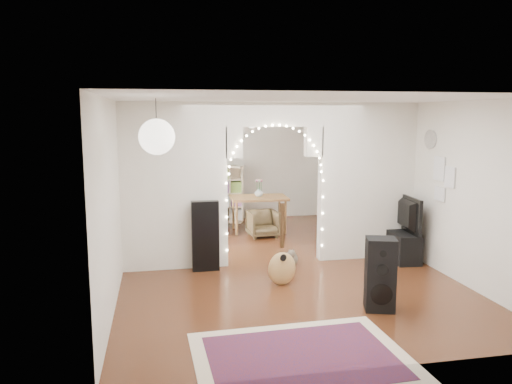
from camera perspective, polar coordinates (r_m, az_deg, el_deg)
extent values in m
plane|color=black|center=(8.64, 2.02, -7.97)|extent=(7.50, 7.50, 0.00)
cube|color=white|center=(8.28, 2.12, 10.24)|extent=(5.00, 7.50, 0.02)
cube|color=silver|center=(12.01, -2.03, 3.33)|extent=(5.00, 0.02, 2.70)
cube|color=silver|center=(4.84, 12.30, -5.03)|extent=(5.00, 0.02, 2.70)
cube|color=silver|center=(8.16, -15.30, 0.44)|extent=(0.02, 7.50, 2.70)
cube|color=silver|center=(9.24, 17.34, 1.30)|extent=(0.02, 7.50, 2.70)
cube|color=silver|center=(8.14, -9.32, 0.62)|extent=(1.70, 0.20, 2.70)
cube|color=silver|center=(8.87, 12.50, 1.20)|extent=(1.70, 0.20, 2.70)
cube|color=silver|center=(8.27, 2.11, 8.85)|extent=(1.60, 0.20, 0.40)
cube|color=white|center=(9.92, -14.44, 2.78)|extent=(0.04, 1.20, 1.40)
cylinder|color=white|center=(8.65, 19.34, 5.71)|extent=(0.03, 0.31, 0.31)
sphere|color=white|center=(5.66, -11.27, 6.20)|extent=(0.40, 0.40, 0.40)
cube|color=maroon|center=(5.45, 5.26, -18.30)|extent=(2.26, 1.74, 0.02)
cube|color=black|center=(8.07, -5.82, -5.02)|extent=(0.44, 0.15, 1.14)
ellipsoid|color=#B48348|center=(7.38, 3.00, -7.36)|extent=(0.44, 0.30, 0.50)
cube|color=#301E0D|center=(7.28, 3.03, -4.21)|extent=(0.06, 0.05, 0.57)
cube|color=#301E0D|center=(7.22, 3.05, -1.79)|extent=(0.07, 0.05, 0.12)
ellipsoid|color=brown|center=(8.43, 4.05, -7.59)|extent=(0.28, 0.37, 0.23)
sphere|color=brown|center=(8.27, 4.07, -7.08)|extent=(0.16, 0.16, 0.13)
cone|color=brown|center=(8.24, 3.84, -6.65)|extent=(0.04, 0.04, 0.05)
cone|color=brown|center=(8.26, 4.30, -6.62)|extent=(0.04, 0.04, 0.05)
cylinder|color=brown|center=(8.62, 4.04, -7.75)|extent=(0.09, 0.22, 0.07)
cube|color=black|center=(6.66, 14.01, -9.10)|extent=(0.44, 0.41, 0.95)
cylinder|color=black|center=(6.57, 14.15, -11.28)|extent=(0.27, 0.10, 0.27)
cylinder|color=black|center=(6.47, 14.26, -8.65)|extent=(0.15, 0.06, 0.15)
cylinder|color=black|center=(6.41, 14.33, -6.86)|extent=(0.09, 0.04, 0.08)
cube|color=black|center=(9.09, 16.10, -5.83)|extent=(0.47, 1.03, 0.50)
imported|color=black|center=(8.97, 16.25, -2.36)|extent=(0.22, 1.08, 0.62)
cube|color=beige|center=(11.77, -4.64, -0.16)|extent=(1.32, 0.81, 1.33)
cube|color=brown|center=(10.72, 0.33, -0.66)|extent=(1.23, 0.85, 0.05)
cylinder|color=brown|center=(10.41, -2.22, -3.07)|extent=(0.05, 0.05, 0.70)
cylinder|color=brown|center=(10.57, 3.39, -2.89)|extent=(0.05, 0.05, 0.70)
cylinder|color=brown|center=(11.03, -2.61, -2.40)|extent=(0.05, 0.05, 0.70)
cylinder|color=brown|center=(11.19, 2.69, -2.24)|extent=(0.05, 0.05, 0.70)
imported|color=white|center=(10.70, 0.33, -0.03)|extent=(0.19, 0.19, 0.19)
imported|color=#4E4027|center=(10.74, -4.81, -3.21)|extent=(0.70, 0.71, 0.53)
imported|color=#4E4027|center=(10.30, 0.78, -3.63)|extent=(0.63, 0.65, 0.55)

